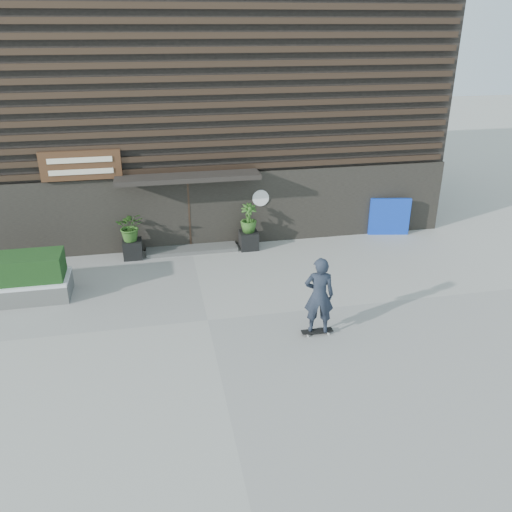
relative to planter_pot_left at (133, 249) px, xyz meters
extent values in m
plane|color=#999791|center=(1.90, -4.40, -0.30)|extent=(80.00, 80.00, 0.00)
cube|color=#4A4947|center=(1.90, 0.20, -0.24)|extent=(3.00, 0.80, 0.12)
cube|color=black|center=(0.00, 0.00, 0.00)|extent=(0.60, 0.60, 0.60)
imported|color=#2D591E|center=(0.00, 0.00, 0.78)|extent=(0.86, 0.75, 0.96)
cube|color=black|center=(3.80, 0.00, 0.00)|extent=(0.60, 0.60, 0.60)
imported|color=#2D591E|center=(3.80, 0.00, 0.78)|extent=(0.54, 0.54, 0.96)
cube|color=#50514E|center=(-3.42, -2.22, -0.05)|extent=(3.50, 1.20, 0.50)
cube|color=silver|center=(-3.42, -2.22, 0.24)|extent=(3.50, 1.20, 0.08)
cube|color=#0D2FAA|center=(8.95, 0.30, 0.37)|extent=(1.43, 0.38, 1.34)
cube|color=black|center=(1.90, 5.60, 3.70)|extent=(18.00, 10.00, 8.00)
cube|color=black|center=(1.90, 0.54, 0.95)|extent=(18.00, 0.12, 2.50)
cube|color=#38281E|center=(1.90, 0.48, 2.40)|extent=(17.60, 0.08, 0.18)
cube|color=#38281E|center=(1.90, 0.48, 2.79)|extent=(17.60, 0.08, 0.18)
cube|color=#38281E|center=(1.90, 0.48, 3.18)|extent=(17.60, 0.08, 0.18)
cube|color=#38281E|center=(1.90, 0.48, 3.58)|extent=(17.60, 0.08, 0.18)
cube|color=#38281E|center=(1.90, 0.48, 3.97)|extent=(17.60, 0.08, 0.18)
cube|color=#38281E|center=(1.90, 0.48, 4.36)|extent=(17.60, 0.08, 0.18)
cube|color=#38281E|center=(1.90, 0.48, 4.75)|extent=(17.60, 0.08, 0.18)
cube|color=#38281E|center=(1.90, 0.48, 5.15)|extent=(17.60, 0.08, 0.18)
cube|color=#38281E|center=(1.90, 0.48, 5.54)|extent=(17.60, 0.08, 0.18)
cube|color=#38281E|center=(1.90, 0.48, 5.93)|extent=(17.60, 0.08, 0.18)
cube|color=#38281E|center=(1.90, 0.48, 6.32)|extent=(17.60, 0.08, 0.18)
cube|color=#38281E|center=(1.90, 0.48, 6.72)|extent=(17.60, 0.08, 0.18)
cube|color=#38281E|center=(1.90, 0.48, 7.11)|extent=(17.60, 0.08, 0.18)
cube|color=black|center=(1.90, 0.10, 2.25)|extent=(4.50, 1.00, 0.15)
cube|color=black|center=(1.90, 0.70, 0.85)|extent=(2.40, 0.30, 2.30)
cube|color=#38281E|center=(1.90, 0.52, 0.85)|extent=(0.06, 0.10, 2.30)
cube|color=#472B19|center=(-1.30, 0.40, 2.70)|extent=(2.40, 0.10, 0.90)
cube|color=beige|center=(-1.30, 0.33, 2.88)|extent=(1.90, 0.02, 0.16)
cube|color=beige|center=(-1.30, 0.33, 2.52)|extent=(1.90, 0.02, 0.16)
cylinder|color=white|center=(4.30, 0.46, 1.30)|extent=(0.56, 0.03, 0.56)
cube|color=black|center=(4.45, -5.57, -0.21)|extent=(0.78, 0.20, 0.02)
cylinder|color=#A6A5A1|center=(4.19, -5.67, -0.27)|extent=(0.06, 0.03, 0.06)
cylinder|color=#A6A6A1|center=(4.19, -5.47, -0.27)|extent=(0.06, 0.03, 0.06)
cylinder|color=#B3B4AE|center=(4.71, -5.67, -0.27)|extent=(0.06, 0.03, 0.06)
cylinder|color=#B5B5B0|center=(4.71, -5.47, -0.27)|extent=(0.06, 0.03, 0.06)
imported|color=black|center=(4.45, -5.57, 0.76)|extent=(0.80, 0.62, 1.94)
camera|label=1|loc=(0.81, -16.02, 6.64)|focal=36.90mm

